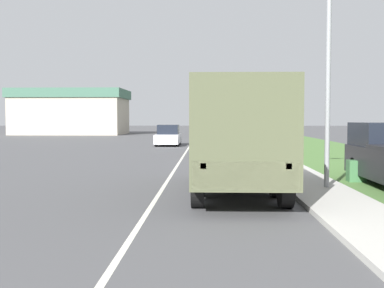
% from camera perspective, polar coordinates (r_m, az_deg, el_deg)
% --- Properties ---
extents(ground_plane, '(180.00, 180.00, 0.00)m').
position_cam_1_polar(ground_plane, '(39.99, -0.05, 0.10)').
color(ground_plane, '#4C4C4F').
extents(lane_centre_stripe, '(0.12, 120.00, 0.00)m').
position_cam_1_polar(lane_centre_stripe, '(39.99, -0.05, 0.10)').
color(lane_centre_stripe, silver).
rests_on(lane_centre_stripe, ground).
extents(sidewalk_right, '(1.80, 120.00, 0.12)m').
position_cam_1_polar(sidewalk_right, '(40.09, 6.39, 0.17)').
color(sidewalk_right, beige).
rests_on(sidewalk_right, ground).
extents(grass_strip_right, '(7.00, 120.00, 0.02)m').
position_cam_1_polar(grass_strip_right, '(40.68, 12.58, 0.09)').
color(grass_strip_right, '#4C7538').
rests_on(grass_strip_right, ground).
extents(military_truck, '(2.35, 7.24, 3.04)m').
position_cam_1_polar(military_truck, '(13.33, 5.27, 1.25)').
color(military_truck, '#606647').
rests_on(military_truck, ground).
extents(car_nearest_ahead, '(1.74, 4.67, 1.50)m').
position_cam_1_polar(car_nearest_ahead, '(27.61, 3.10, 0.16)').
color(car_nearest_ahead, tan).
rests_on(car_nearest_ahead, ground).
extents(car_second_ahead, '(1.77, 4.44, 1.57)m').
position_cam_1_polar(car_second_ahead, '(36.77, -2.83, 0.94)').
color(car_second_ahead, silver).
rests_on(car_second_ahead, ground).
extents(lamp_post, '(1.69, 0.24, 7.47)m').
position_cam_1_polar(lamp_post, '(14.39, 15.12, 12.76)').
color(lamp_post, gray).
rests_on(lamp_post, sidewalk_right).
extents(utility_box, '(0.55, 0.45, 0.70)m').
position_cam_1_polar(utility_box, '(16.63, 18.88, -3.03)').
color(utility_box, '#3D7042').
rests_on(utility_box, grass_strip_right).
extents(building_distant, '(14.03, 9.14, 5.71)m').
position_cam_1_polar(building_distant, '(63.84, -14.10, 3.73)').
color(building_distant, '#B2A893').
rests_on(building_distant, ground).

